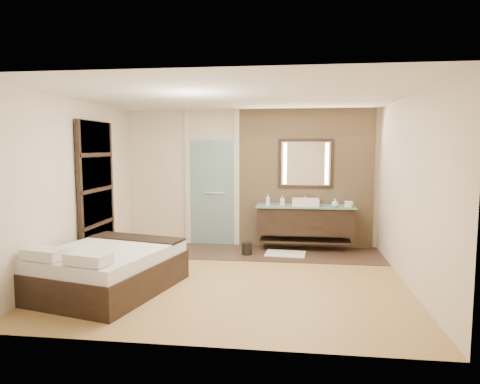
# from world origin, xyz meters

# --- Properties ---
(floor) EXTENTS (5.00, 5.00, 0.00)m
(floor) POSITION_xyz_m (0.00, 0.00, 0.00)
(floor) COLOR #A57745
(floor) RESTS_ON ground
(tile_strip) EXTENTS (3.80, 1.30, 0.01)m
(tile_strip) POSITION_xyz_m (0.60, 1.60, 0.01)
(tile_strip) COLOR #33231B
(tile_strip) RESTS_ON floor
(stone_wall) EXTENTS (2.60, 0.08, 2.70)m
(stone_wall) POSITION_xyz_m (1.10, 2.21, 1.35)
(stone_wall) COLOR tan
(stone_wall) RESTS_ON floor
(vanity) EXTENTS (1.85, 0.55, 0.88)m
(vanity) POSITION_xyz_m (1.10, 1.92, 0.58)
(vanity) COLOR black
(vanity) RESTS_ON stone_wall
(mirror_unit) EXTENTS (1.06, 0.04, 0.96)m
(mirror_unit) POSITION_xyz_m (1.10, 2.16, 1.65)
(mirror_unit) COLOR black
(mirror_unit) RESTS_ON stone_wall
(frosted_door) EXTENTS (1.10, 0.12, 2.70)m
(frosted_door) POSITION_xyz_m (-0.75, 2.20, 1.14)
(frosted_door) COLOR #ADDBD9
(frosted_door) RESTS_ON floor
(shoji_partition) EXTENTS (0.06, 1.20, 2.40)m
(shoji_partition) POSITION_xyz_m (-2.43, 0.60, 1.21)
(shoji_partition) COLOR black
(shoji_partition) RESTS_ON floor
(bed) EXTENTS (1.91, 2.19, 0.73)m
(bed) POSITION_xyz_m (-1.65, -0.77, 0.30)
(bed) COLOR black
(bed) RESTS_ON floor
(bath_mat) EXTENTS (0.76, 0.56, 0.02)m
(bath_mat) POSITION_xyz_m (0.74, 1.51, 0.02)
(bath_mat) COLOR white
(bath_mat) RESTS_ON floor
(waste_bin) EXTENTS (0.25, 0.25, 0.24)m
(waste_bin) POSITION_xyz_m (0.04, 1.39, 0.12)
(waste_bin) COLOR black
(waste_bin) RESTS_ON floor
(tissue_box) EXTENTS (0.13, 0.13, 0.10)m
(tissue_box) POSITION_xyz_m (1.88, 1.83, 0.92)
(tissue_box) COLOR silver
(tissue_box) RESTS_ON vanity
(soap_bottle_a) EXTENTS (0.09, 0.10, 0.21)m
(soap_bottle_a) POSITION_xyz_m (0.39, 1.82, 0.97)
(soap_bottle_a) COLOR white
(soap_bottle_a) RESTS_ON vanity
(soap_bottle_b) EXTENTS (0.08, 0.08, 0.18)m
(soap_bottle_b) POSITION_xyz_m (0.66, 1.95, 0.95)
(soap_bottle_b) COLOR #B2B2B2
(soap_bottle_b) RESTS_ON vanity
(soap_bottle_c) EXTENTS (0.13, 0.13, 0.15)m
(soap_bottle_c) POSITION_xyz_m (1.63, 1.77, 0.94)
(soap_bottle_c) COLOR silver
(soap_bottle_c) RESTS_ON vanity
(cup) EXTENTS (0.15, 0.15, 0.09)m
(cup) POSITION_xyz_m (1.92, 1.89, 0.91)
(cup) COLOR silver
(cup) RESTS_ON vanity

